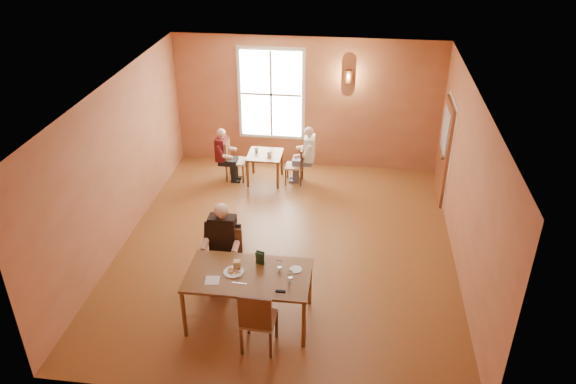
# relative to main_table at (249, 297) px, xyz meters

# --- Properties ---
(ground) EXTENTS (6.00, 7.00, 0.01)m
(ground) POSITION_rel_main_table_xyz_m (0.31, 1.98, -0.43)
(ground) COLOR brown
(ground) RESTS_ON ground
(wall_back) EXTENTS (6.00, 0.04, 3.00)m
(wall_back) POSITION_rel_main_table_xyz_m (0.31, 5.48, 1.07)
(wall_back) COLOR brown
(wall_back) RESTS_ON ground
(wall_front) EXTENTS (6.00, 0.04, 3.00)m
(wall_front) POSITION_rel_main_table_xyz_m (0.31, -1.52, 1.07)
(wall_front) COLOR brown
(wall_front) RESTS_ON ground
(wall_left) EXTENTS (0.04, 7.00, 3.00)m
(wall_left) POSITION_rel_main_table_xyz_m (-2.69, 1.98, 1.07)
(wall_left) COLOR brown
(wall_left) RESTS_ON ground
(wall_right) EXTENTS (0.04, 7.00, 3.00)m
(wall_right) POSITION_rel_main_table_xyz_m (3.31, 1.98, 1.07)
(wall_right) COLOR brown
(wall_right) RESTS_ON ground
(ceiling) EXTENTS (6.00, 7.00, 0.04)m
(ceiling) POSITION_rel_main_table_xyz_m (0.31, 1.98, 2.57)
(ceiling) COLOR white
(ceiling) RESTS_ON wall_back
(window) EXTENTS (1.36, 0.10, 1.96)m
(window) POSITION_rel_main_table_xyz_m (-0.49, 5.43, 1.27)
(window) COLOR white
(window) RESTS_ON wall_back
(door) EXTENTS (0.12, 1.04, 2.10)m
(door) POSITION_rel_main_table_xyz_m (3.25, 4.28, 0.62)
(door) COLOR maroon
(door) RESTS_ON ground
(wall_sconce) EXTENTS (0.16, 0.16, 0.28)m
(wall_sconce) POSITION_rel_main_table_xyz_m (1.21, 5.38, 1.77)
(wall_sconce) COLOR brown
(wall_sconce) RESTS_ON wall_back
(main_table) EXTENTS (1.82, 1.03, 0.85)m
(main_table) POSITION_rel_main_table_xyz_m (0.00, 0.00, 0.00)
(main_table) COLOR brown
(main_table) RESTS_ON ground
(chair_diner_main) EXTENTS (0.47, 0.47, 1.06)m
(chair_diner_main) POSITION_rel_main_table_xyz_m (-0.50, 0.65, 0.10)
(chair_diner_main) COLOR #3C1E0E
(chair_diner_main) RESTS_ON ground
(diner_main) EXTENTS (0.57, 0.57, 1.41)m
(diner_main) POSITION_rel_main_table_xyz_m (-0.50, 0.62, 0.28)
(diner_main) COLOR #301E15
(diner_main) RESTS_ON ground
(chair_empty) EXTENTS (0.49, 0.49, 1.05)m
(chair_empty) POSITION_rel_main_table_xyz_m (0.24, -0.53, 0.10)
(chair_empty) COLOR brown
(chair_empty) RESTS_ON ground
(plate_food) EXTENTS (0.33, 0.33, 0.04)m
(plate_food) POSITION_rel_main_table_xyz_m (-0.22, 0.01, 0.45)
(plate_food) COLOR white
(plate_food) RESTS_ON main_table
(sandwich) EXTENTS (0.11, 0.11, 0.13)m
(sandwich) POSITION_rel_main_table_xyz_m (-0.18, 0.10, 0.49)
(sandwich) COLOR tan
(sandwich) RESTS_ON main_table
(goblet_a) EXTENTS (0.09, 0.09, 0.20)m
(goblet_a) POSITION_rel_main_table_xyz_m (0.45, 0.12, 0.53)
(goblet_a) COLOR silver
(goblet_a) RESTS_ON main_table
(goblet_b) EXTENTS (0.08, 0.08, 0.19)m
(goblet_b) POSITION_rel_main_table_xyz_m (0.63, -0.09, 0.52)
(goblet_b) COLOR white
(goblet_b) RESTS_ON main_table
(menu_stand) EXTENTS (0.14, 0.10, 0.22)m
(menu_stand) POSITION_rel_main_table_xyz_m (0.13, 0.28, 0.54)
(menu_stand) COLOR #18301B
(menu_stand) RESTS_ON main_table
(knife) EXTENTS (0.22, 0.03, 0.00)m
(knife) POSITION_rel_main_table_xyz_m (-0.09, -0.22, 0.43)
(knife) COLOR silver
(knife) RESTS_ON main_table
(napkin) EXTENTS (0.23, 0.23, 0.01)m
(napkin) POSITION_rel_main_table_xyz_m (-0.49, -0.21, 0.43)
(napkin) COLOR white
(napkin) RESTS_ON main_table
(side_plate) EXTENTS (0.23, 0.23, 0.01)m
(side_plate) POSITION_rel_main_table_xyz_m (0.68, 0.19, 0.43)
(side_plate) COLOR white
(side_plate) RESTS_ON main_table
(sunglasses) EXTENTS (0.14, 0.04, 0.02)m
(sunglasses) POSITION_rel_main_table_xyz_m (0.52, -0.33, 0.44)
(sunglasses) COLOR black
(sunglasses) RESTS_ON main_table
(second_table) EXTENTS (0.74, 0.74, 0.65)m
(second_table) POSITION_rel_main_table_xyz_m (-0.51, 4.51, -0.10)
(second_table) COLOR brown
(second_table) RESTS_ON ground
(chair_diner_white) EXTENTS (0.37, 0.37, 0.84)m
(chair_diner_white) POSITION_rel_main_table_xyz_m (0.14, 4.51, -0.01)
(chair_diner_white) COLOR #59301D
(chair_diner_white) RESTS_ON ground
(diner_white) EXTENTS (0.50, 0.50, 1.26)m
(diner_white) POSITION_rel_main_table_xyz_m (0.17, 4.51, 0.20)
(diner_white) COLOR silver
(diner_white) RESTS_ON ground
(chair_diner_maroon) EXTENTS (0.41, 0.41, 0.92)m
(chair_diner_maroon) POSITION_rel_main_table_xyz_m (-1.16, 4.51, 0.03)
(chair_diner_maroon) COLOR #49250E
(chair_diner_maroon) RESTS_ON ground
(diner_maroon) EXTENTS (0.48, 0.48, 1.19)m
(diner_maroon) POSITION_rel_main_table_xyz_m (-1.19, 4.51, 0.17)
(diner_maroon) COLOR maroon
(diner_maroon) RESTS_ON ground
(cup_a) EXTENTS (0.14, 0.14, 0.09)m
(cup_a) POSITION_rel_main_table_xyz_m (-0.39, 4.42, 0.27)
(cup_a) COLOR silver
(cup_a) RESTS_ON second_table
(cup_b) EXTENTS (0.10, 0.10, 0.09)m
(cup_b) POSITION_rel_main_table_xyz_m (-0.71, 4.60, 0.27)
(cup_b) COLOR silver
(cup_b) RESTS_ON second_table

